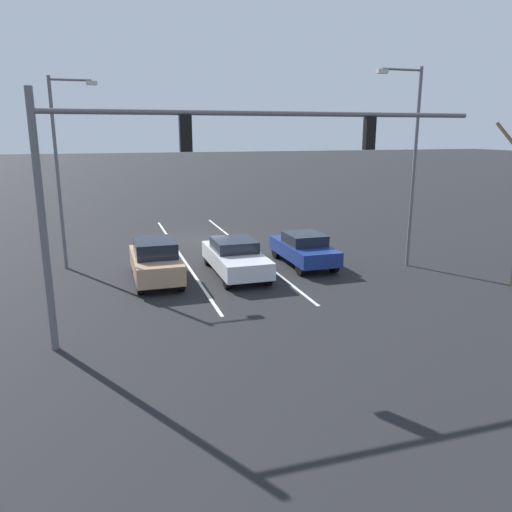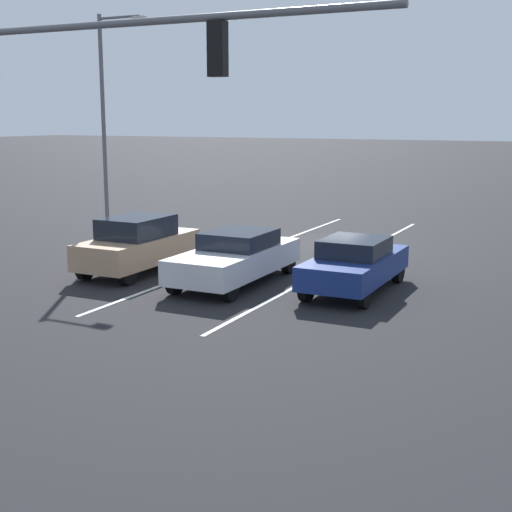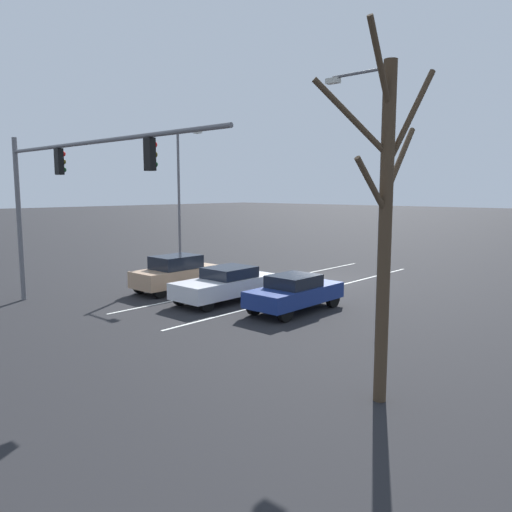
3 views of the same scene
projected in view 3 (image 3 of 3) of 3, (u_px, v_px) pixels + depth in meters
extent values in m
plane|color=black|center=(323.00, 279.00, 26.46)|extent=(240.00, 240.00, 0.00)
cube|color=silver|center=(317.00, 291.00, 23.19)|extent=(0.12, 17.85, 0.01)
cube|color=silver|center=(263.00, 282.00, 25.43)|extent=(0.12, 17.85, 0.01)
cube|color=tan|center=(177.00, 276.00, 23.25)|extent=(1.75, 4.19, 0.75)
cube|color=black|center=(176.00, 262.00, 23.14)|extent=(1.54, 2.09, 0.60)
cube|color=red|center=(218.00, 269.00, 24.33)|extent=(0.24, 0.06, 0.12)
cube|color=red|center=(201.00, 266.00, 25.15)|extent=(0.24, 0.06, 0.12)
cylinder|color=black|center=(160.00, 291.00, 21.68)|extent=(0.22, 0.63, 0.63)
cylinder|color=black|center=(140.00, 287.00, 22.67)|extent=(0.22, 0.63, 0.63)
cylinder|color=black|center=(212.00, 282.00, 23.93)|extent=(0.22, 0.63, 0.63)
cylinder|color=black|center=(192.00, 278.00, 24.92)|extent=(0.22, 0.63, 0.63)
cube|color=silver|center=(226.00, 286.00, 21.09)|extent=(1.87, 4.75, 0.66)
cube|color=black|center=(229.00, 272.00, 21.19)|extent=(1.65, 1.96, 0.46)
cube|color=red|center=(273.00, 277.00, 22.35)|extent=(0.24, 0.06, 0.12)
cube|color=red|center=(252.00, 274.00, 23.22)|extent=(0.24, 0.06, 0.12)
cylinder|color=black|center=(207.00, 304.00, 19.26)|extent=(0.22, 0.63, 0.63)
cylinder|color=black|center=(180.00, 298.00, 20.34)|extent=(0.22, 0.63, 0.63)
cylinder|color=black|center=(268.00, 290.00, 21.93)|extent=(0.22, 0.63, 0.63)
cylinder|color=black|center=(241.00, 285.00, 23.00)|extent=(0.22, 0.63, 0.63)
cube|color=navy|center=(295.00, 294.00, 19.32)|extent=(1.75, 4.24, 0.62)
cube|color=black|center=(294.00, 281.00, 19.20)|extent=(1.54, 1.80, 0.46)
cube|color=red|center=(338.00, 285.00, 20.42)|extent=(0.24, 0.06, 0.12)
cube|color=red|center=(313.00, 281.00, 21.24)|extent=(0.24, 0.06, 0.12)
cylinder|color=black|center=(285.00, 312.00, 17.75)|extent=(0.22, 0.70, 0.70)
cylinder|color=black|center=(254.00, 306.00, 18.74)|extent=(0.22, 0.70, 0.70)
cylinder|color=black|center=(333.00, 299.00, 19.98)|extent=(0.22, 0.70, 0.70)
cylinder|color=black|center=(303.00, 294.00, 20.98)|extent=(0.22, 0.70, 0.70)
cylinder|color=slate|center=(19.00, 220.00, 20.96)|extent=(0.20, 0.20, 6.83)
cylinder|color=slate|center=(95.00, 142.00, 16.39)|extent=(12.64, 0.14, 0.14)
cube|color=black|center=(150.00, 154.00, 14.49)|extent=(0.32, 0.22, 0.95)
sphere|color=red|center=(154.00, 145.00, 14.57)|extent=(0.20, 0.20, 0.20)
sphere|color=#4C420C|center=(154.00, 155.00, 14.60)|extent=(0.20, 0.20, 0.20)
sphere|color=#0A3814|center=(154.00, 164.00, 14.64)|extent=(0.20, 0.20, 0.20)
cube|color=black|center=(59.00, 162.00, 18.16)|extent=(0.32, 0.22, 0.95)
sphere|color=red|center=(63.00, 154.00, 18.24)|extent=(0.20, 0.20, 0.20)
sphere|color=#4C420C|center=(63.00, 162.00, 18.28)|extent=(0.20, 0.20, 0.20)
sphere|color=#0A3814|center=(64.00, 170.00, 18.32)|extent=(0.20, 0.20, 0.20)
cylinder|color=slate|center=(179.00, 203.00, 27.43)|extent=(0.14, 0.14, 7.93)
cylinder|color=slate|center=(187.00, 131.00, 26.39)|extent=(1.62, 0.09, 0.09)
cube|color=beige|center=(198.00, 132.00, 25.87)|extent=(0.44, 0.24, 0.16)
cylinder|color=slate|center=(381.00, 207.00, 14.90)|extent=(0.14, 0.14, 8.31)
cylinder|color=slate|center=(358.00, 73.00, 14.98)|extent=(1.80, 0.09, 0.09)
cube|color=beige|center=(333.00, 81.00, 15.59)|extent=(0.44, 0.24, 0.16)
cylinder|color=#423323|center=(385.00, 237.00, 10.68)|extent=(0.28, 0.28, 7.33)
cylinder|color=#423323|center=(352.00, 118.00, 10.22)|extent=(1.16, 1.41, 1.57)
cylinder|color=#423323|center=(372.00, 186.00, 10.27)|extent=(0.34, 1.03, 1.20)
cylinder|color=#423323|center=(410.00, 118.00, 10.56)|extent=(0.62, 1.16, 2.08)
cylinder|color=#423323|center=(400.00, 160.00, 11.11)|extent=(0.35, 1.68, 1.55)
cylinder|color=#423323|center=(380.00, 64.00, 9.80)|extent=(0.23, 1.17, 1.64)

